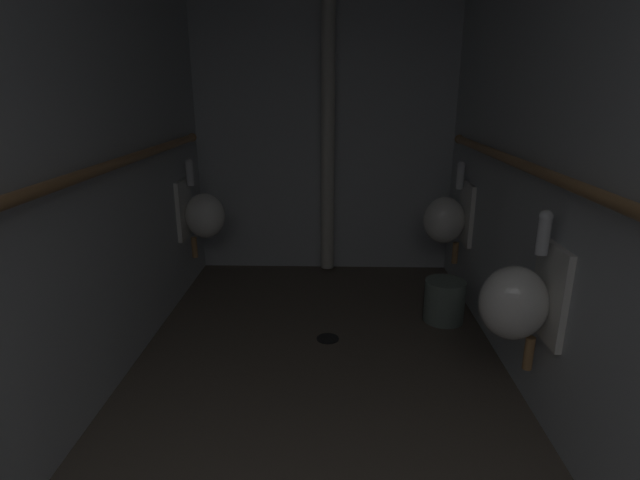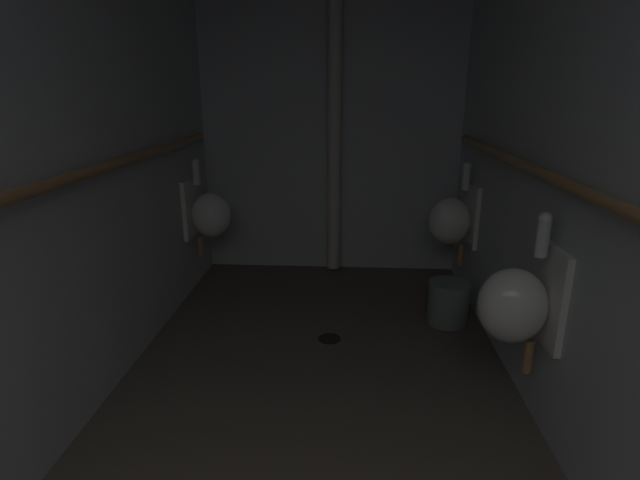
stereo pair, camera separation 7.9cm
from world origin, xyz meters
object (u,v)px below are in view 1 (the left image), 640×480
urinal_left_mid (202,214)px  floor_drain (328,338)px  urinal_right_far (447,218)px  waste_bin (444,301)px  standpipe_back_wall (328,122)px  urinal_right_mid (519,301)px

urinal_left_mid → floor_drain: urinal_left_mid is taller
urinal_left_mid → floor_drain: (0.95, -0.78, -0.59)m
urinal_left_mid → urinal_right_far: (1.80, -0.08, 0.00)m
waste_bin → standpipe_back_wall: bearing=130.2°
floor_drain → waste_bin: size_ratio=0.49×
urinal_right_mid → floor_drain: (-0.85, 0.72, -0.59)m
urinal_left_mid → waste_bin: (1.73, -0.50, -0.46)m
standpipe_back_wall → floor_drain: size_ratio=17.37×
urinal_right_far → waste_bin: 0.63m
urinal_right_mid → waste_bin: 1.11m
urinal_left_mid → urinal_right_mid: 2.35m
standpipe_back_wall → waste_bin: bearing=-49.8°
urinal_right_far → standpipe_back_wall: 1.20m
floor_drain → waste_bin: waste_bin is taller
urinal_right_mid → floor_drain: 1.27m
waste_bin → urinal_right_far: bearing=79.6°
waste_bin → floor_drain: bearing=-160.0°
urinal_right_mid → floor_drain: size_ratio=5.39×
urinal_right_mid → urinal_right_far: (0.00, 1.43, 0.00)m
waste_bin → urinal_left_mid: bearing=163.8°
standpipe_back_wall → floor_drain: standpipe_back_wall is taller
urinal_left_mid → standpipe_back_wall: standpipe_back_wall is taller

